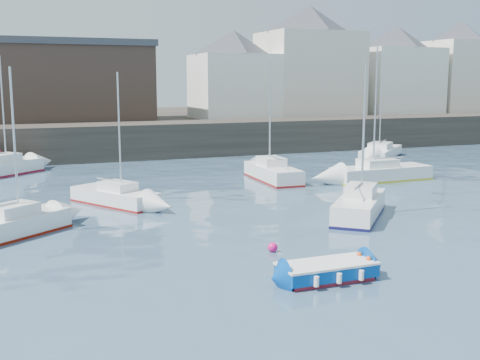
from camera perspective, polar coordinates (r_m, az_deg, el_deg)
name	(u,v)px	position (r m, az deg, el deg)	size (l,w,h in m)	color
water	(366,275)	(21.68, 11.90, -8.78)	(220.00, 220.00, 0.00)	#2D4760
quay_wall	(144,140)	(53.61, -9.11, 3.75)	(90.00, 5.00, 3.00)	#28231E
land_strip	(109,127)	(71.24, -12.28, 4.95)	(90.00, 32.00, 2.80)	#28231E
bldg_east_a	(309,61)	(67.01, 6.60, 11.18)	(13.36, 13.36, 11.80)	beige
bldg_east_b	(396,70)	(72.41, 14.59, 10.06)	(11.88, 11.88, 9.95)	white
bldg_east_c	(459,66)	(78.05, 20.04, 10.10)	(11.14, 11.14, 10.95)	beige
bldg_east_d	(234,74)	(62.78, -0.59, 10.04)	(11.14, 11.14, 8.95)	white
warehouse	(62,81)	(60.35, -16.56, 8.97)	(16.40, 10.40, 7.60)	#3D2D26
blue_dinghy	(327,270)	(20.74, 8.23, -8.48)	(3.36, 1.79, 0.64)	maroon
sailboat_a	(9,226)	(27.84, -21.02, -4.05)	(5.52, 4.84, 7.28)	white
sailboat_b	(115,196)	(33.45, -11.76, -1.51)	(4.33, 5.68, 7.13)	white
sailboat_c	(360,206)	(30.29, 11.27, -2.41)	(5.20, 5.54, 7.59)	white
sailboat_d	(381,173)	(41.72, 13.22, 0.69)	(7.00, 2.38, 8.86)	white
sailboat_f	(273,172)	(40.68, 3.11, 0.75)	(2.23, 6.24, 8.02)	white
sailboat_g	(381,152)	(53.76, 13.20, 2.57)	(6.67, 6.39, 8.87)	white
sailboat_h	(0,168)	(46.08, -21.82, 1.08)	(6.31, 5.87, 8.42)	white
buoy_near	(273,252)	(23.99, 3.11, -6.80)	(0.39, 0.39, 0.39)	#DD106A
buoy_far	(136,207)	(32.59, -9.83, -2.57)	(0.42, 0.42, 0.42)	#DD106A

